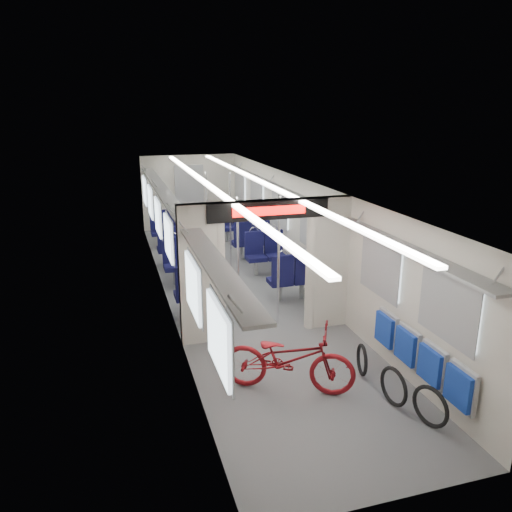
# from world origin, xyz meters

# --- Properties ---
(carriage) EXTENTS (12.00, 12.02, 2.31)m
(carriage) POSITION_xyz_m (0.00, -0.27, 1.50)
(carriage) COLOR #515456
(carriage) RESTS_ON ground
(bicycle) EXTENTS (1.90, 1.39, 0.95)m
(bicycle) POSITION_xyz_m (-0.26, -3.81, 0.48)
(bicycle) COLOR maroon
(bicycle) RESTS_ON ground
(flip_bench) EXTENTS (0.12, 2.12, 0.53)m
(flip_bench) POSITION_xyz_m (1.35, -4.40, 0.58)
(flip_bench) COLOR gray
(flip_bench) RESTS_ON carriage
(bike_hoop_a) EXTENTS (0.19, 0.52, 0.53)m
(bike_hoop_a) POSITION_xyz_m (1.10, -5.05, 0.24)
(bike_hoop_a) COLOR black
(bike_hoop_a) RESTS_ON ground
(bike_hoop_b) EXTENTS (0.11, 0.53, 0.53)m
(bike_hoop_b) POSITION_xyz_m (0.92, -4.53, 0.24)
(bike_hoop_b) COLOR black
(bike_hoop_b) RESTS_ON ground
(bike_hoop_c) EXTENTS (0.16, 0.47, 0.47)m
(bike_hoop_c) POSITION_xyz_m (0.90, -3.73, 0.21)
(bike_hoop_c) COLOR black
(bike_hoop_c) RESTS_ON ground
(seat_bay_near_left) EXTENTS (0.94, 2.19, 1.14)m
(seat_bay_near_left) POSITION_xyz_m (-0.94, -0.04, 0.56)
(seat_bay_near_left) COLOR black
(seat_bay_near_left) RESTS_ON ground
(seat_bay_near_right) EXTENTS (0.91, 2.07, 1.10)m
(seat_bay_near_right) POSITION_xyz_m (0.94, 0.15, 0.54)
(seat_bay_near_right) COLOR black
(seat_bay_near_right) RESTS_ON ground
(seat_bay_far_left) EXTENTS (0.92, 2.12, 1.11)m
(seat_bay_far_left) POSITION_xyz_m (-0.93, 3.14, 0.55)
(seat_bay_far_left) COLOR black
(seat_bay_far_left) RESTS_ON ground
(seat_bay_far_right) EXTENTS (0.91, 2.09, 1.11)m
(seat_bay_far_right) POSITION_xyz_m (0.93, 3.17, 0.55)
(seat_bay_far_right) COLOR black
(seat_bay_far_right) RESTS_ON ground
(stanchion_near_left) EXTENTS (0.04, 0.04, 2.30)m
(stanchion_near_left) POSITION_xyz_m (-0.38, -1.58, 1.15)
(stanchion_near_left) COLOR silver
(stanchion_near_left) RESTS_ON ground
(stanchion_near_right) EXTENTS (0.05, 0.05, 2.30)m
(stanchion_near_right) POSITION_xyz_m (0.31, -1.69, 1.15)
(stanchion_near_right) COLOR silver
(stanchion_near_right) RESTS_ON ground
(stanchion_far_left) EXTENTS (0.04, 0.04, 2.30)m
(stanchion_far_left) POSITION_xyz_m (-0.27, 1.74, 1.15)
(stanchion_far_left) COLOR silver
(stanchion_far_left) RESTS_ON ground
(stanchion_far_right) EXTENTS (0.04, 0.04, 2.30)m
(stanchion_far_right) POSITION_xyz_m (0.23, 1.51, 1.15)
(stanchion_far_right) COLOR silver
(stanchion_far_right) RESTS_ON ground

